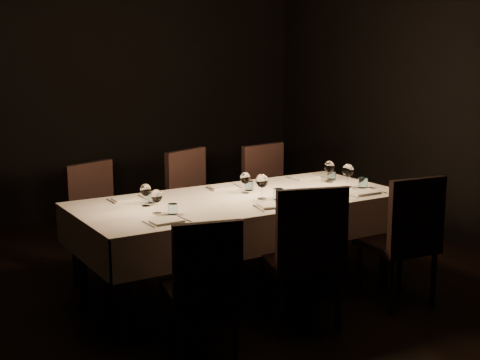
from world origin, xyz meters
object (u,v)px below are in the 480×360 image
chair_near_center (305,252)px  chair_far_center (197,203)px  chair_far_right (271,194)px  chair_far_left (100,217)px  dining_table (240,207)px  chair_near_right (405,235)px  chair_near_left (204,281)px

chair_near_center → chair_far_center: chair_far_center is taller
chair_far_center → chair_far_right: bearing=-22.3°
chair_far_left → chair_far_center: size_ratio=0.96×
chair_near_center → chair_far_right: 1.84m
dining_table → chair_far_center: bearing=85.8°
chair_near_right → chair_far_left: 2.41m
chair_near_left → chair_near_right: 1.67m
chair_far_right → chair_near_right: bearing=-95.3°
chair_near_left → chair_far_center: 1.86m
dining_table → chair_near_left: chair_near_left is taller
chair_far_right → chair_far_left: bearing=172.0°
chair_near_left → chair_far_center: bearing=-103.7°
dining_table → chair_near_left: 1.15m
dining_table → chair_far_left: chair_far_left is taller
dining_table → chair_far_right: 1.18m
chair_near_right → chair_far_left: size_ratio=1.01×
chair_near_left → chair_far_left: 1.68m
chair_near_left → chair_near_right: size_ratio=0.90×
dining_table → chair_far_right: (0.84, 0.82, -0.14)m
chair_near_left → chair_far_right: chair_far_right is taller
chair_near_left → chair_far_center: chair_far_center is taller
chair_far_left → chair_far_right: chair_far_right is taller
chair_near_left → chair_far_left: bearing=-75.4°
dining_table → chair_far_right: size_ratio=2.52×
chair_near_right → chair_near_left: bearing=5.9°
chair_far_center → chair_near_left: bearing=-137.8°
chair_far_left → dining_table: bearing=-66.4°
chair_far_left → chair_far_center: chair_far_center is taller
chair_near_left → chair_near_center: bearing=-166.4°
chair_far_center → chair_far_right: 0.78m
dining_table → chair_near_center: 0.84m
dining_table → chair_near_center: chair_near_center is taller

